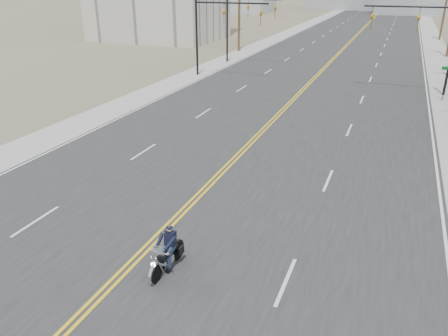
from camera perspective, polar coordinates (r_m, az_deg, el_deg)
name	(u,v)px	position (r m, az deg, el deg)	size (l,w,h in m)	color
ground_plane	(71,326)	(13.37, -19.33, -18.86)	(400.00, 400.00, 0.00)	#776D56
road	(356,36)	(77.86, 16.83, 16.15)	(20.00, 200.00, 0.01)	#303033
sidewalk_left	(287,33)	(79.76, 8.26, 17.03)	(3.00, 200.00, 0.01)	#A5A5A0
sidewalk_right	(432,40)	(77.63, 25.54, 14.90)	(3.00, 200.00, 0.01)	#A5A5A0
traffic_mast_left	(216,23)	(42.45, -1.02, 18.41)	(7.10, 0.26, 7.00)	black
traffic_mast_right	(427,31)	(39.24, 25.03, 15.91)	(7.10, 0.26, 7.00)	black
traffic_mast_far	(242,17)	(50.02, 2.33, 19.10)	(6.10, 0.26, 7.00)	black
street_sign	(447,78)	(37.83, 27.06, 10.47)	(0.90, 0.06, 2.62)	black
utility_pole_e	(447,0)	(77.26, 27.08, 18.93)	(2.20, 0.30, 11.00)	brown
utility_pole_left	(239,6)	(58.56, 2.00, 20.34)	(2.20, 0.30, 10.50)	brown
motorcyclist	(166,250)	(14.29, -7.54, -10.60)	(0.83, 1.93, 1.51)	black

